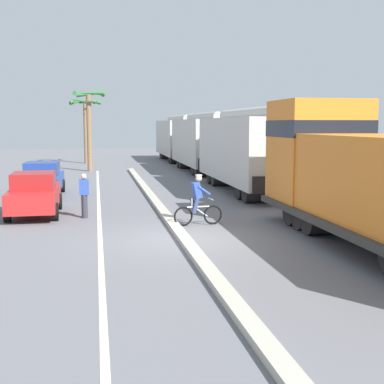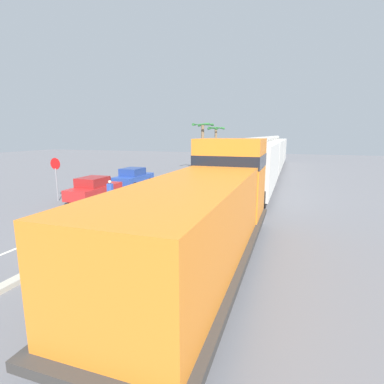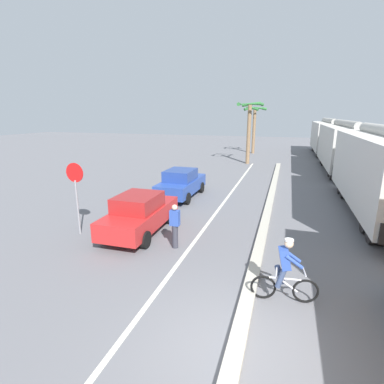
% 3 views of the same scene
% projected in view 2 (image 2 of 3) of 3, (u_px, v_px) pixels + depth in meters
% --- Properties ---
extents(ground_plane, '(120.00, 120.00, 0.00)m').
position_uv_depth(ground_plane, '(113.00, 231.00, 13.75)').
color(ground_plane, slate).
extents(median_curb, '(0.36, 36.00, 0.16)m').
position_uv_depth(median_curb, '(166.00, 202.00, 19.31)').
color(median_curb, '#B2AD9E').
rests_on(median_curb, ground).
extents(lane_stripe, '(0.14, 36.00, 0.01)m').
position_uv_depth(lane_stripe, '(133.00, 201.00, 20.08)').
color(lane_stripe, silver).
rests_on(lane_stripe, ground).
extents(locomotive, '(3.10, 11.61, 4.20)m').
position_uv_depth(locomotive, '(209.00, 211.00, 10.29)').
color(locomotive, orange).
rests_on(locomotive, ground).
extents(hopper_car_lead, '(2.90, 10.60, 4.18)m').
position_uv_depth(hopper_car_lead, '(254.00, 167.00, 21.55)').
color(hopper_car_lead, silver).
rests_on(hopper_car_lead, ground).
extents(hopper_car_middle, '(2.90, 10.60, 4.18)m').
position_uv_depth(hopper_car_middle, '(268.00, 156.00, 32.33)').
color(hopper_car_middle, beige).
rests_on(hopper_car_middle, ground).
extents(hopper_car_trailing, '(2.90, 10.60, 4.18)m').
position_uv_depth(hopper_car_trailing, '(275.00, 151.00, 43.12)').
color(hopper_car_trailing, beige).
rests_on(hopper_car_trailing, ground).
extents(parked_car_red, '(1.88, 4.22, 1.62)m').
position_uv_depth(parked_car_red, '(94.00, 189.00, 19.84)').
color(parked_car_red, red).
rests_on(parked_car_red, ground).
extents(parked_car_blue, '(1.88, 4.22, 1.62)m').
position_uv_depth(parked_car_blue, '(133.00, 178.00, 25.08)').
color(parked_car_blue, '#28479E').
rests_on(parked_car_blue, ground).
extents(cyclist, '(1.70, 0.51, 1.71)m').
position_uv_depth(cyclist, '(150.00, 205.00, 15.25)').
color(cyclist, black).
rests_on(cyclist, ground).
extents(stop_sign, '(0.76, 0.08, 2.88)m').
position_uv_depth(stop_sign, '(56.00, 171.00, 19.54)').
color(stop_sign, gray).
rests_on(stop_sign, ground).
extents(palm_tree_near, '(2.29, 2.28, 5.76)m').
position_uv_depth(palm_tree_near, '(203.00, 136.00, 36.08)').
color(palm_tree_near, '#846647').
rests_on(palm_tree_near, ground).
extents(palm_tree_far, '(2.76, 2.80, 5.65)m').
position_uv_depth(palm_tree_far, '(216.00, 135.00, 43.66)').
color(palm_tree_far, '#846647').
rests_on(palm_tree_far, ground).
extents(pedestrian_by_cars, '(0.34, 0.22, 1.62)m').
position_uv_depth(pedestrian_by_cars, '(110.00, 193.00, 18.41)').
color(pedestrian_by_cars, '#33333D').
rests_on(pedestrian_by_cars, ground).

